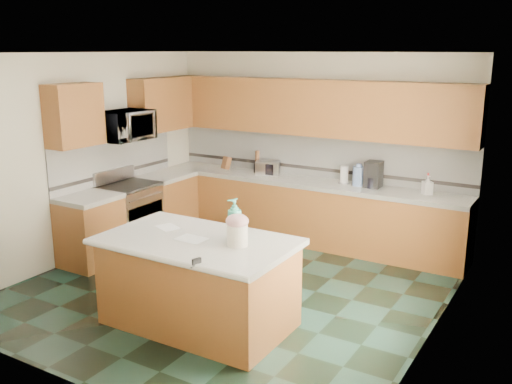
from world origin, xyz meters
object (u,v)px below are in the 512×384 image
Objects in this scene: treat_jar at (237,235)px; soap_bottle_island at (235,219)px; knife_block at (226,163)px; coffee_maker at (373,174)px; island_top at (197,241)px; toaster_oven at (268,168)px; island_base at (199,285)px.

soap_bottle_island is (-0.12, 0.14, 0.10)m from treat_jar.
coffee_maker is (2.37, 0.03, 0.08)m from knife_block.
soap_bottle_island is 2.83m from coffee_maker.
island_top is 3.35m from knife_block.
island_top is 5.37× the size of coffee_maker.
soap_bottle_island is 3.38m from knife_block.
coffee_maker is at bearing 18.99° from knife_block.
soap_bottle_island is 3.02m from toaster_oven.
treat_jar is at bearing 3.83° from island_base.
toaster_oven is (0.74, 0.00, 0.00)m from knife_block.
coffee_maker is (0.75, 2.97, 0.67)m from island_base.
island_base is at bearing -95.58° from toaster_oven.
toaster_oven is (-1.20, 2.76, -0.11)m from soap_bottle_island.
island_base is at bearing -129.73° from soap_bottle_island.
island_base is 3.13m from coffee_maker.
island_top is at bearing -104.76° from coffee_maker.
soap_bottle_island is 1.16× the size of coffee_maker.
soap_bottle_island is at bearing 27.32° from island_top.
island_top is at bearing 179.73° from island_base.
treat_jar is at bearing 3.83° from island_top.
island_base is 3.40m from knife_block.
island_top is 0.47m from treat_jar.
island_base is 4.39× the size of soap_bottle_island.
island_top is at bearing -42.95° from knife_block.
toaster_oven is at bearing 18.26° from knife_block.
coffee_maker reaches higher than island_base.
island_base is 0.46m from island_top.
coffee_maker reaches higher than treat_jar.
soap_bottle_island is 2.10× the size of knife_block.
treat_jar is at bearing -96.41° from coffee_maker.
treat_jar is 0.21m from soap_bottle_island.
knife_block is (-1.61, 2.94, 0.13)m from island_top.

